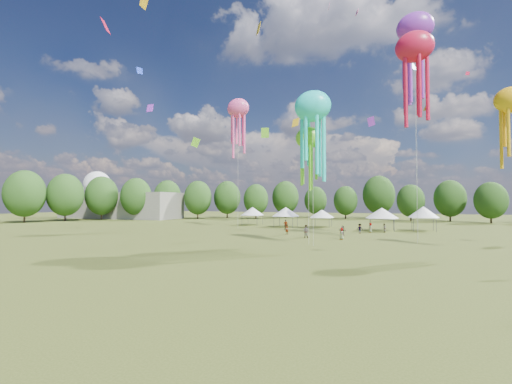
% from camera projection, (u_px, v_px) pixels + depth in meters
% --- Properties ---
extents(ground, '(300.00, 300.00, 0.00)m').
position_uv_depth(ground, '(196.00, 346.00, 11.83)').
color(ground, '#384416').
rests_on(ground, ground).
extents(spectator_near, '(1.00, 0.82, 1.88)m').
position_uv_depth(spectator_near, '(306.00, 231.00, 47.61)').
color(spectator_near, gray).
rests_on(spectator_near, ground).
extents(spectators_far, '(18.12, 13.97, 1.82)m').
position_uv_depth(spectators_far, '(340.00, 229.00, 53.90)').
color(spectators_far, gray).
rests_on(spectators_far, ground).
extents(festival_tents, '(39.21, 10.77, 4.40)m').
position_uv_depth(festival_tents, '(330.00, 212.00, 65.30)').
color(festival_tents, '#47474C').
rests_on(festival_tents, ground).
extents(show_kites, '(42.53, 22.97, 32.12)m').
position_uv_depth(show_kites, '(350.00, 91.00, 46.61)').
color(show_kites, '#1CF2EB').
rests_on(show_kites, ground).
extents(small_kites, '(75.01, 59.49, 42.36)m').
position_uv_depth(small_kites, '(332.00, 55.00, 52.39)').
color(small_kites, '#1CF2EB').
rests_on(small_kites, ground).
extents(treeline, '(201.57, 95.24, 13.43)m').
position_uv_depth(treeline, '(333.00, 196.00, 71.71)').
color(treeline, '#38281C').
rests_on(treeline, ground).
extents(hangar, '(40.00, 12.00, 8.00)m').
position_uv_depth(hangar, '(120.00, 206.00, 105.02)').
color(hangar, gray).
rests_on(hangar, ground).
extents(radome, '(9.00, 9.00, 16.00)m').
position_uv_depth(radome, '(97.00, 188.00, 116.56)').
color(radome, white).
rests_on(radome, ground).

